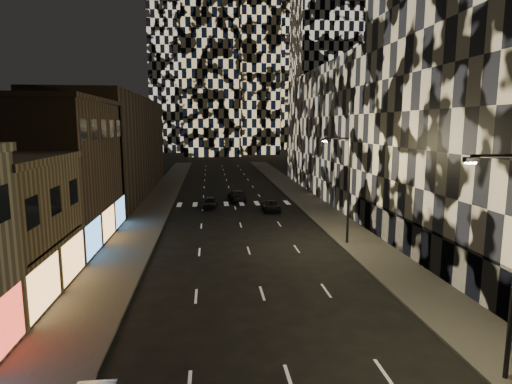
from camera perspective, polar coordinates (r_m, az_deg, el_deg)
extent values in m
cube|color=#47443F|center=(55.95, -13.25, -1.65)|extent=(4.00, 120.00, 0.15)
cube|color=#47443F|center=(57.03, 7.12, -1.27)|extent=(4.00, 120.00, 0.15)
cube|color=#4C4C47|center=(55.73, -11.11, -1.62)|extent=(0.20, 120.00, 0.15)
cube|color=#4C4C47|center=(56.59, 5.05, -1.32)|extent=(0.20, 120.00, 0.15)
cube|color=#493729|center=(40.78, -26.20, 2.18)|extent=(10.00, 15.00, 12.00)
cube|color=#493729|center=(66.15, -18.48, 5.79)|extent=(10.00, 40.00, 14.00)
cube|color=#383838|center=(34.02, 21.00, -6.41)|extent=(0.60, 25.00, 3.00)
cube|color=#232326|center=(65.77, 14.43, 7.69)|extent=(16.00, 40.00, 18.00)
cube|color=black|center=(149.32, -6.13, 23.44)|extent=(18.00, 18.00, 95.00)
cylinder|color=black|center=(18.04, 29.69, 4.19)|extent=(2.20, 0.14, 0.14)
cube|color=black|center=(17.43, 26.72, 3.89)|extent=(0.50, 0.25, 0.18)
cube|color=#FFEAB2|center=(17.44, 26.70, 3.49)|extent=(0.35, 0.18, 0.06)
cylinder|color=black|center=(36.92, 12.26, 0.17)|extent=(0.20, 0.20, 9.00)
cylinder|color=black|center=(36.18, 10.83, 7.04)|extent=(2.20, 0.14, 0.14)
cube|color=black|center=(35.88, 9.13, 6.88)|extent=(0.50, 0.25, 0.18)
cube|color=#FFEAB2|center=(35.88, 9.13, 6.69)|extent=(0.35, 0.18, 0.06)
imported|color=black|center=(52.91, -6.18, -1.40)|extent=(2.04, 4.11, 1.35)
imported|color=black|center=(57.39, -2.58, -0.47)|extent=(2.44, 5.28, 1.50)
imported|color=black|center=(50.74, 2.07, -1.88)|extent=(2.24, 4.48, 1.22)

